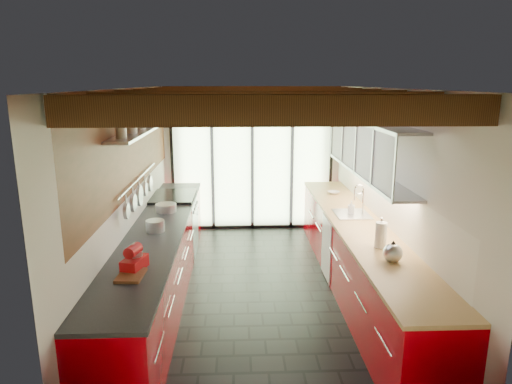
% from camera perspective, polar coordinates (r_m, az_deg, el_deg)
% --- Properties ---
extents(ground, '(5.50, 5.50, 0.00)m').
position_cam_1_polar(ground, '(6.11, 0.45, -12.37)').
color(ground, black).
rests_on(ground, ground).
extents(room_shell, '(5.50, 5.50, 5.50)m').
position_cam_1_polar(room_shell, '(5.58, 0.48, 3.06)').
color(room_shell, silver).
rests_on(room_shell, ground).
extents(ceiling_beams, '(3.14, 5.06, 4.90)m').
position_cam_1_polar(ceiling_beams, '(5.87, 0.30, 11.52)').
color(ceiling_beams, '#593316').
rests_on(ceiling_beams, ground).
extents(glass_door, '(2.95, 0.10, 2.90)m').
position_cam_1_polar(glass_door, '(8.24, -0.47, 6.53)').
color(glass_door, '#C6EAAD').
rests_on(glass_door, ground).
extents(left_counter, '(0.68, 5.00, 0.92)m').
position_cam_1_polar(left_counter, '(6.00, -11.94, -8.38)').
color(left_counter, '#AD0009').
rests_on(left_counter, ground).
extents(range_stove, '(0.66, 0.90, 0.97)m').
position_cam_1_polar(range_stove, '(7.34, -10.14, -4.09)').
color(range_stove, silver).
rests_on(range_stove, ground).
extents(right_counter, '(0.68, 5.00, 0.92)m').
position_cam_1_polar(right_counter, '(6.11, 12.58, -7.97)').
color(right_counter, '#AD0009').
rests_on(right_counter, ground).
extents(sink_assembly, '(0.45, 0.52, 0.43)m').
position_cam_1_polar(sink_assembly, '(6.32, 12.02, -2.43)').
color(sink_assembly, silver).
rests_on(sink_assembly, right_counter).
extents(upper_cabinets_right, '(0.34, 3.00, 3.00)m').
position_cam_1_polar(upper_cabinets_right, '(6.09, 13.97, 5.41)').
color(upper_cabinets_right, silver).
rests_on(upper_cabinets_right, ground).
extents(left_wall_fixtures, '(0.28, 2.60, 0.96)m').
position_cam_1_polar(left_wall_fixtures, '(5.85, -14.19, 5.03)').
color(left_wall_fixtures, silver).
rests_on(left_wall_fixtures, ground).
extents(stand_mixer, '(0.23, 0.32, 0.26)m').
position_cam_1_polar(stand_mixer, '(4.56, -14.96, -8.14)').
color(stand_mixer, '#B40E11').
rests_on(stand_mixer, left_counter).
extents(pot_large, '(0.27, 0.27, 0.14)m').
position_cam_1_polar(pot_large, '(5.62, -12.49, -4.16)').
color(pot_large, silver).
rests_on(pot_large, left_counter).
extents(pot_small, '(0.34, 0.34, 0.11)m').
position_cam_1_polar(pot_small, '(6.45, -11.19, -1.95)').
color(pot_small, silver).
rests_on(pot_small, left_counter).
extents(cutting_board, '(0.25, 0.33, 0.03)m').
position_cam_1_polar(cutting_board, '(4.44, -15.36, -10.01)').
color(cutting_board, brown).
rests_on(cutting_board, left_counter).
extents(kettle, '(0.26, 0.27, 0.23)m').
position_cam_1_polar(kettle, '(4.79, 16.73, -7.18)').
color(kettle, silver).
rests_on(kettle, right_counter).
extents(paper_towel, '(0.14, 0.14, 0.34)m').
position_cam_1_polar(paper_towel, '(5.13, 15.34, -5.22)').
color(paper_towel, white).
rests_on(paper_towel, right_counter).
extents(soap_bottle, '(0.11, 0.11, 0.18)m').
position_cam_1_polar(soap_bottle, '(6.34, 11.82, -1.90)').
color(soap_bottle, silver).
rests_on(soap_bottle, right_counter).
extents(bowl, '(0.22, 0.22, 0.05)m').
position_cam_1_polar(bowl, '(7.43, 9.67, -0.07)').
color(bowl, silver).
rests_on(bowl, right_counter).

